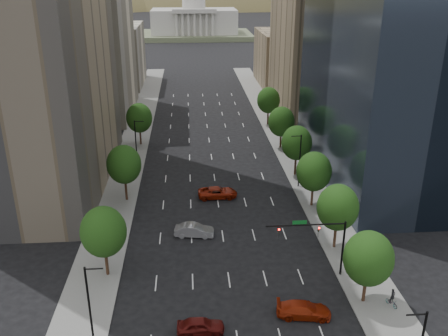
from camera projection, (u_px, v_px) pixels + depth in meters
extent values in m
cube|color=slate|center=(123.00, 180.00, 82.41)|extent=(6.00, 200.00, 0.15)
cube|color=slate|center=(303.00, 174.00, 84.54)|extent=(6.00, 200.00, 0.15)
cube|color=beige|center=(98.00, 41.00, 114.94)|extent=(14.00, 30.00, 35.00)
cube|color=beige|center=(119.00, 55.00, 148.63)|extent=(14.00, 26.00, 18.00)
cube|color=#8C7759|center=(309.00, 51.00, 116.55)|extent=(14.00, 30.00, 30.00)
cube|color=#8C7759|center=(282.00, 58.00, 149.68)|extent=(14.00, 26.00, 16.00)
cylinder|color=#382316|center=(365.00, 287.00, 51.42)|extent=(0.36, 0.36, 3.75)
ellipsoid|color=#19380F|center=(368.00, 258.00, 50.09)|extent=(5.20, 5.20, 5.98)
cylinder|color=#382316|center=(335.00, 234.00, 61.54)|extent=(0.36, 0.36, 4.00)
ellipsoid|color=#19380F|center=(338.00, 207.00, 60.12)|extent=(5.20, 5.20, 5.98)
cylinder|color=#382316|center=(312.00, 194.00, 72.64)|extent=(0.36, 0.36, 3.90)
ellipsoid|color=#19380F|center=(314.00, 171.00, 71.27)|extent=(5.20, 5.20, 5.98)
cylinder|color=#382316|center=(295.00, 164.00, 83.70)|extent=(0.36, 0.36, 4.10)
ellipsoid|color=#19380F|center=(297.00, 143.00, 82.25)|extent=(5.20, 5.20, 5.98)
cylinder|color=#382316|center=(281.00, 139.00, 96.69)|extent=(0.36, 0.36, 3.80)
ellipsoid|color=#19380F|center=(281.00, 122.00, 95.35)|extent=(5.20, 5.20, 5.98)
cylinder|color=#382316|center=(268.00, 116.00, 111.44)|extent=(0.36, 0.36, 4.00)
ellipsoid|color=#19380F|center=(268.00, 100.00, 110.03)|extent=(5.20, 5.20, 5.98)
cylinder|color=#382316|center=(106.00, 260.00, 55.91)|extent=(0.36, 0.36, 4.00)
ellipsoid|color=#19380F|center=(103.00, 232.00, 54.50)|extent=(5.20, 5.20, 5.98)
cylinder|color=#382316|center=(126.00, 188.00, 74.37)|extent=(0.36, 0.36, 4.15)
ellipsoid|color=#19380F|center=(124.00, 164.00, 72.90)|extent=(5.20, 5.20, 5.98)
cylinder|color=#382316|center=(140.00, 136.00, 98.43)|extent=(0.36, 0.36, 3.95)
ellipsoid|color=#19380F|center=(139.00, 118.00, 97.04)|extent=(5.20, 5.20, 5.98)
cylinder|color=black|center=(417.00, 315.00, 36.71)|extent=(1.60, 0.14, 0.14)
cylinder|color=black|center=(300.00, 161.00, 78.12)|extent=(0.20, 0.20, 9.00)
cylinder|color=black|center=(296.00, 136.00, 76.45)|extent=(1.60, 0.14, 0.14)
cylinder|color=black|center=(90.00, 310.00, 43.92)|extent=(0.20, 0.20, 9.00)
cylinder|color=black|center=(94.00, 269.00, 42.36)|extent=(1.60, 0.14, 0.14)
cylinder|color=black|center=(136.00, 145.00, 85.50)|extent=(0.20, 0.20, 9.00)
cylinder|color=black|center=(139.00, 121.00, 83.94)|extent=(1.60, 0.14, 0.14)
cylinder|color=black|center=(343.00, 249.00, 55.36)|extent=(0.24, 0.24, 7.00)
cylinder|color=black|center=(306.00, 225.00, 53.81)|extent=(9.00, 0.18, 0.18)
imported|color=black|center=(319.00, 229.00, 54.12)|extent=(0.18, 0.22, 1.10)
imported|color=black|center=(279.00, 230.00, 53.81)|extent=(0.18, 0.22, 1.10)
sphere|color=#FF0C07|center=(319.00, 228.00, 53.88)|extent=(0.20, 0.20, 0.20)
sphere|color=#FF0C07|center=(279.00, 230.00, 53.57)|extent=(0.20, 0.20, 0.20)
cube|color=#0C591E|center=(300.00, 222.00, 53.63)|extent=(1.60, 0.06, 0.45)
cube|color=#596647|center=(194.00, 35.00, 258.62)|extent=(60.00, 40.00, 2.50)
cube|color=silver|center=(194.00, 21.00, 255.89)|extent=(44.00, 26.00, 12.00)
cube|color=silver|center=(194.00, 11.00, 240.70)|extent=(22.00, 4.00, 2.00)
cylinder|color=silver|center=(194.00, 2.00, 252.32)|extent=(12.00, 12.00, 7.00)
ellipsoid|color=olive|center=(66.00, 34.00, 548.43)|extent=(380.00, 342.00, 190.00)
ellipsoid|color=olive|center=(222.00, 36.00, 601.07)|extent=(440.00, 396.00, 240.00)
ellipsoid|color=olive|center=(348.00, 26.00, 647.10)|extent=(360.00, 324.00, 200.00)
imported|color=maroon|center=(304.00, 310.00, 49.61)|extent=(5.82, 2.99, 1.61)
imported|color=#51100D|center=(201.00, 326.00, 47.38)|extent=(4.67, 1.93, 1.58)
imported|color=gray|center=(194.00, 230.00, 64.70)|extent=(5.43, 2.50, 1.72)
imported|color=maroon|center=(218.00, 192.00, 75.79)|extent=(6.19, 2.98, 1.70)
imported|color=black|center=(392.00, 302.00, 51.08)|extent=(1.14, 1.65, 0.82)
imported|color=black|center=(393.00, 296.00, 50.75)|extent=(0.68, 0.58, 1.57)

